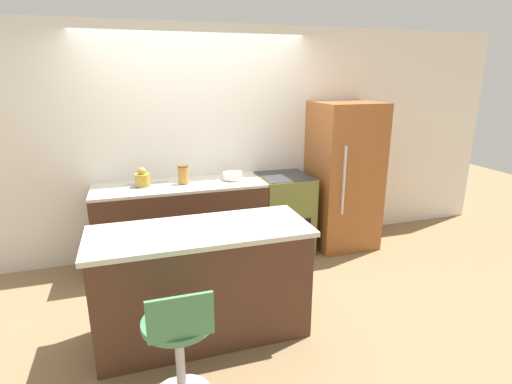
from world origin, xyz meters
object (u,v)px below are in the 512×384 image
(refrigerator, at_px, (343,176))
(kettle, at_px, (142,179))
(oven_range, at_px, (284,213))
(mixing_bowl, at_px, (233,176))
(stool_chair, at_px, (180,346))

(refrigerator, distance_m, kettle, 2.36)
(oven_range, height_order, mixing_bowl, mixing_bowl)
(stool_chair, height_order, mixing_bowl, mixing_bowl)
(stool_chair, height_order, kettle, kettle)
(kettle, relative_size, mixing_bowl, 0.96)
(oven_range, distance_m, refrigerator, 0.86)
(refrigerator, xyz_separation_m, stool_chair, (-2.26, -2.00, -0.44))
(refrigerator, height_order, stool_chair, refrigerator)
(stool_chair, bearing_deg, mixing_bowl, 66.84)
(oven_range, bearing_deg, mixing_bowl, 178.55)
(stool_chair, bearing_deg, oven_range, 53.64)
(oven_range, relative_size, refrigerator, 0.53)
(oven_range, xyz_separation_m, stool_chair, (-1.51, -2.04, -0.03))
(refrigerator, bearing_deg, stool_chair, -138.43)
(mixing_bowl, bearing_deg, refrigerator, -2.42)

